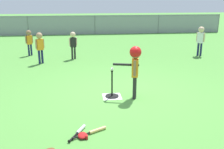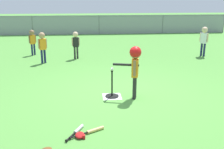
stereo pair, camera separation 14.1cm
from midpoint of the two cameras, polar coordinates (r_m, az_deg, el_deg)
The scene contains 13 objects.
ground_plane at distance 6.67m, azimuth 1.22°, elevation -3.84°, with size 60.00×60.00×0.00m, color #51933D.
home_plate at distance 6.41m, azimuth -0.63°, elevation -4.69°, with size 0.44×0.44×0.01m, color white.
batting_tee at distance 6.37m, azimuth -0.63°, elevation -3.89°, with size 0.32×0.32×0.64m.
baseball_on_tee at distance 6.19m, azimuth -0.65°, elevation 1.15°, with size 0.07×0.07×0.07m, color white.
batter_child at distance 6.09m, azimuth 4.25°, elevation 2.76°, with size 0.63×0.34×1.23m.
fielder_deep_left at distance 11.16m, azimuth -17.57°, elevation 7.16°, with size 0.27×0.20×1.01m.
fielder_near_right at distance 9.68m, azimuth -15.52°, elevation 6.32°, with size 0.29×0.22×1.10m.
fielder_deep_center at distance 10.15m, azimuth -8.68°, elevation 6.92°, with size 0.30×0.20×1.03m.
fielder_near_left at distance 11.12m, azimuth 18.00°, elevation 7.56°, with size 0.26×0.26×1.15m.
spare_bat_silver at distance 4.85m, azimuth -7.82°, elevation -11.82°, with size 0.31×0.55×0.06m.
spare_bat_wood at distance 4.82m, azimuth -4.65°, elevation -11.93°, with size 0.61×0.38×0.06m.
glove_near_bats at distance 4.70m, azimuth -7.14°, elevation -12.77°, with size 0.17×0.22×0.07m.
outfield_fence at distance 16.71m, azimuth -3.89°, elevation 10.64°, with size 16.06×0.06×1.15m.
Camera 1 is at (-0.96, -6.18, 2.32)m, focal length 42.97 mm.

